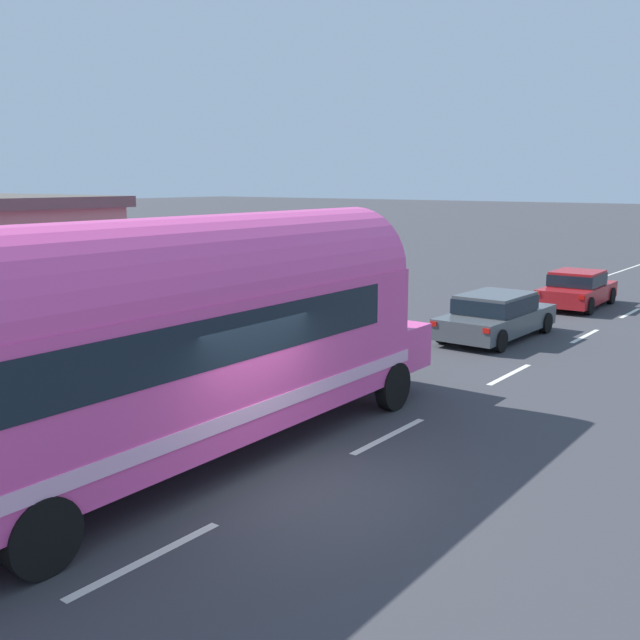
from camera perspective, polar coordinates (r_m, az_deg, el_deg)
The scene contains 5 objects.
ground_plane at distance 11.78m, azimuth -2.25°, elevation -12.66°, with size 300.00×300.00×0.00m, color #38383D.
lane_markings at distance 24.10m, azimuth 13.06°, elevation -0.73°, with size 3.96×80.00×0.01m.
painted_bus at distance 11.85m, azimuth -11.77°, elevation -1.05°, with size 2.74×12.67×4.12m.
car_lead at distance 22.69m, azimuth 13.41°, elevation 0.46°, with size 2.05×4.77×1.37m.
car_second at distance 29.19m, azimuth 19.23°, elevation 2.36°, with size 2.03×4.39×1.37m.
Camera 1 is at (6.90, -8.32, 4.67)m, focal length 41.49 mm.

